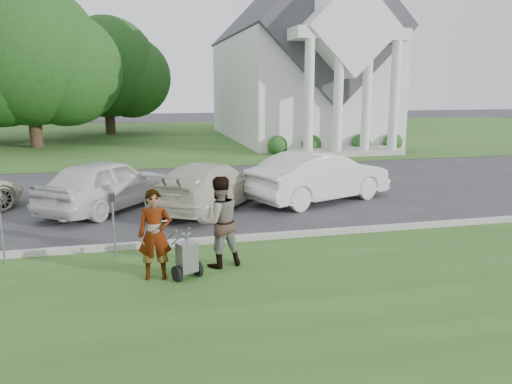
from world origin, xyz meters
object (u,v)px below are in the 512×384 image
object	(u,v)px
tree_left	(29,61)
car_d	(320,176)
striping_cart	(187,258)
parking_meter_far	(1,226)
car_b	(106,184)
tree_back	(107,72)
person_left	(155,236)
parking_meter_near	(113,217)
car_c	(209,185)
person_right	(219,222)
church	(298,52)

from	to	relation	value
tree_left	car_d	size ratio (longest dim) A/B	2.17
striping_cart	car_d	bearing A→B (deg)	25.11
striping_cart	parking_meter_far	world-z (taller)	parking_meter_far
car_b	tree_back	bearing A→B (deg)	-49.23
tree_back	person_left	size ratio (longest dim) A/B	5.50
striping_cart	parking_meter_near	size ratio (longest dim) A/B	0.76
person_left	car_c	bearing A→B (deg)	77.85
tree_back	car_b	distance (m)	25.69
tree_left	tree_back	size ratio (longest dim) A/B	1.11
striping_cart	parking_meter_far	xyz separation A→B (m)	(-3.63, 1.68, 0.40)
parking_meter_far	car_c	xyz separation A→B (m)	(4.88, 3.95, -0.12)
car_b	car_c	bearing A→B (deg)	-151.58
car_d	tree_left	bearing A→B (deg)	11.34
tree_left	person_right	distance (m)	24.55
person_left	car_c	xyz separation A→B (m)	(1.82, 5.49, -0.17)
tree_left	car_b	distance (m)	18.58
person_left	parking_meter_far	bearing A→B (deg)	159.42
parking_meter_far	car_c	bearing A→B (deg)	38.96
tree_left	car_d	world-z (taller)	tree_left
tree_back	church	bearing A→B (deg)	-27.85
tree_back	car_c	distance (m)	26.52
parking_meter_near	car_b	size ratio (longest dim) A/B	0.33
tree_back	person_left	xyz separation A→B (m)	(2.22, -31.39, -3.85)
striping_cart	parking_meter_near	bearing A→B (deg)	109.23
car_b	car_c	world-z (taller)	car_b
car_b	car_d	bearing A→B (deg)	-145.06
church	tree_back	xyz separation A→B (m)	(-13.01, 6.87, -1.21)
tree_back	car_b	size ratio (longest dim) A/B	2.09
parking_meter_near	parking_meter_far	xyz separation A→B (m)	(-2.24, 0.24, -0.11)
person_right	parking_meter_near	xyz separation A→B (m)	(-2.12, 0.91, 0.00)
person_right	parking_meter_near	distance (m)	2.30
parking_meter_near	parking_meter_far	distance (m)	2.26
tree_back	car_c	size ratio (longest dim) A/B	1.97
striping_cart	car_d	xyz separation A→B (m)	(4.88, 5.76, 0.38)
tree_back	person_right	size ratio (longest dim) A/B	5.11
striping_cart	car_c	world-z (taller)	car_c
church	person_right	distance (m)	26.40
parking_meter_near	car_d	xyz separation A→B (m)	(6.27, 4.31, -0.14)
church	parking_meter_near	size ratio (longest dim) A/B	16.11
striping_cart	car_b	world-z (taller)	car_b
person_right	car_c	xyz separation A→B (m)	(0.52, 5.09, -0.23)
person_left	parking_meter_near	size ratio (longest dim) A/B	1.17
car_b	parking_meter_near	bearing A→B (deg)	133.13
tree_back	parking_meter_far	xyz separation A→B (m)	(-0.84, -29.85, -3.90)
striping_cart	car_c	size ratio (longest dim) A/B	0.23
church	person_right	size ratio (longest dim) A/B	12.82
person_right	car_b	xyz separation A→B (m)	(-2.50, 5.63, -0.16)
parking_meter_far	parking_meter_near	bearing A→B (deg)	-6.02
church	person_left	world-z (taller)	church
tree_left	person_right	size ratio (longest dim) A/B	5.65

